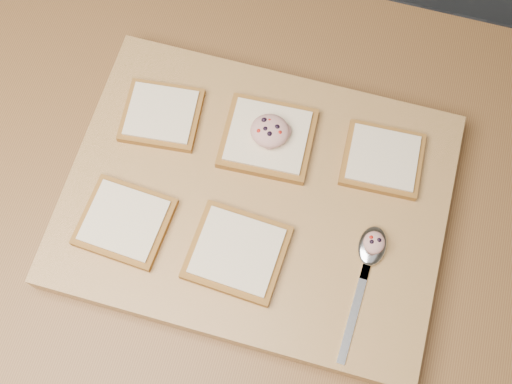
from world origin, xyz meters
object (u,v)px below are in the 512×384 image
at_px(tuna_salad_dollop, 270,131).
at_px(cutting_board, 256,200).
at_px(bread_far_center, 268,138).
at_px(spoon, 370,255).

bearing_deg(tuna_salad_dollop, cutting_board, -87.35).
xyz_separation_m(bread_far_center, spoon, (0.18, -0.13, -0.00)).
relative_size(cutting_board, spoon, 2.75).
bearing_deg(spoon, bread_far_center, 143.65).
xyz_separation_m(cutting_board, spoon, (0.17, -0.04, 0.03)).
bearing_deg(bread_far_center, tuna_salad_dollop, 22.20).
bearing_deg(spoon, cutting_board, 165.50).
xyz_separation_m(cutting_board, tuna_salad_dollop, (-0.00, 0.09, 0.05)).
bearing_deg(cutting_board, spoon, -14.50).
xyz_separation_m(cutting_board, bread_far_center, (-0.01, 0.09, 0.03)).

